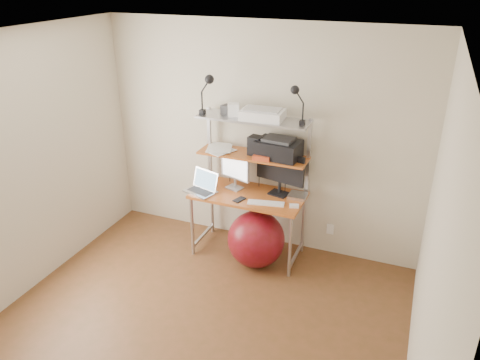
{
  "coord_description": "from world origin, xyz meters",
  "views": [
    {
      "loc": [
        1.6,
        -2.77,
        2.97
      ],
      "look_at": [
        0.02,
        1.15,
        1.03
      ],
      "focal_mm": 35.0,
      "sensor_mm": 36.0,
      "label": 1
    }
  ],
  "objects_px": {
    "monitor_silver": "(235,169)",
    "laptop": "(203,187)",
    "exercise_ball": "(256,239)",
    "printer": "(278,148)",
    "monitor_black": "(280,170)"
  },
  "relations": [
    {
      "from": "laptop",
      "to": "exercise_ball",
      "type": "height_order",
      "value": "laptop"
    },
    {
      "from": "exercise_ball",
      "to": "printer",
      "type": "bearing_deg",
      "value": 69.95
    },
    {
      "from": "monitor_silver",
      "to": "printer",
      "type": "xyz_separation_m",
      "value": [
        0.47,
        0.05,
        0.29
      ]
    },
    {
      "from": "monitor_black",
      "to": "exercise_ball",
      "type": "distance_m",
      "value": 0.79
    },
    {
      "from": "printer",
      "to": "exercise_ball",
      "type": "xyz_separation_m",
      "value": [
        -0.12,
        -0.32,
        -0.94
      ]
    },
    {
      "from": "printer",
      "to": "monitor_silver",
      "type": "bearing_deg",
      "value": -168.02
    },
    {
      "from": "printer",
      "to": "exercise_ball",
      "type": "distance_m",
      "value": 1.0
    },
    {
      "from": "monitor_silver",
      "to": "monitor_black",
      "type": "xyz_separation_m",
      "value": [
        0.5,
        0.05,
        0.06
      ]
    },
    {
      "from": "printer",
      "to": "laptop",
      "type": "bearing_deg",
      "value": -155.51
    },
    {
      "from": "laptop",
      "to": "printer",
      "type": "xyz_separation_m",
      "value": [
        0.76,
        0.26,
        0.46
      ]
    },
    {
      "from": "laptop",
      "to": "printer",
      "type": "distance_m",
      "value": 0.92
    },
    {
      "from": "printer",
      "to": "exercise_ball",
      "type": "height_order",
      "value": "printer"
    },
    {
      "from": "monitor_silver",
      "to": "exercise_ball",
      "type": "distance_m",
      "value": 0.79
    },
    {
      "from": "laptop",
      "to": "printer",
      "type": "bearing_deg",
      "value": 36.91
    },
    {
      "from": "monitor_silver",
      "to": "laptop",
      "type": "relative_size",
      "value": 1.07
    }
  ]
}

